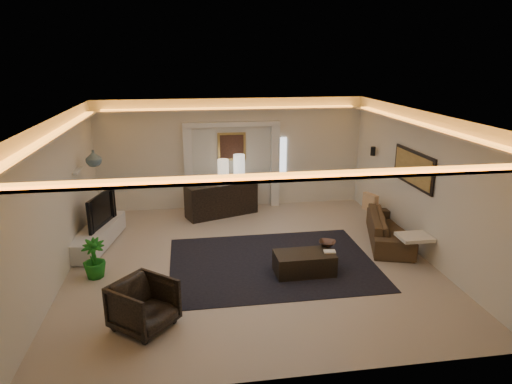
{
  "coord_description": "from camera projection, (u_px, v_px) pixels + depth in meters",
  "views": [
    {
      "loc": [
        -1.17,
        -8.24,
        3.96
      ],
      "look_at": [
        0.2,
        0.6,
        1.25
      ],
      "focal_mm": 31.82,
      "sensor_mm": 36.0,
      "label": 1
    }
  ],
  "objects": [
    {
      "name": "wall_niche",
      "position": [
        78.0,
        170.0,
        9.45
      ],
      "size": [
        0.1,
        0.55,
        0.04
      ],
      "primitive_type": "cube",
      "color": "silver",
      "rests_on": "wall_left"
    },
    {
      "name": "pilaster_left",
      "position": [
        189.0,
        169.0,
        11.84
      ],
      "size": [
        0.22,
        0.2,
        2.2
      ],
      "primitive_type": "cube",
      "color": "silver",
      "rests_on": "ground"
    },
    {
      "name": "wall_sconce",
      "position": [
        373.0,
        151.0,
        11.2
      ],
      "size": [
        0.12,
        0.12,
        0.22
      ],
      "primitive_type": "cylinder",
      "color": "black",
      "rests_on": "wall_right"
    },
    {
      "name": "art_panel_frame",
      "position": [
        414.0,
        168.0,
        9.41
      ],
      "size": [
        0.04,
        1.64,
        0.74
      ],
      "primitive_type": "cube",
      "color": "black",
      "rests_on": "wall_right"
    },
    {
      "name": "daylight_slit",
      "position": [
        282.0,
        156.0,
        12.21
      ],
      "size": [
        0.25,
        0.03,
        1.0
      ],
      "primitive_type": "cube",
      "color": "white",
      "rests_on": "wall_back"
    },
    {
      "name": "painting_frame",
      "position": [
        232.0,
        147.0,
        11.92
      ],
      "size": [
        0.74,
        0.04,
        0.74
      ],
      "primitive_type": "cube",
      "color": "tan",
      "rests_on": "wall_back"
    },
    {
      "name": "area_rug",
      "position": [
        272.0,
        263.0,
        8.98
      ],
      "size": [
        4.0,
        3.0,
        0.01
      ],
      "primitive_type": "cube",
      "color": "black",
      "rests_on": "ground"
    },
    {
      "name": "armchair",
      "position": [
        144.0,
        305.0,
        6.77
      ],
      "size": [
        1.15,
        1.15,
        0.75
      ],
      "primitive_type": "imported",
      "rotation": [
        0.0,
        0.0,
        0.87
      ],
      "color": "black",
      "rests_on": "ground"
    },
    {
      "name": "plant",
      "position": [
        94.0,
        259.0,
        8.32
      ],
      "size": [
        0.43,
        0.43,
        0.74
      ],
      "primitive_type": "imported",
      "rotation": [
        0.0,
        0.0,
        0.03
      ],
      "color": "#166616",
      "rests_on": "ground"
    },
    {
      "name": "lamp_right",
      "position": [
        239.0,
        171.0,
        11.74
      ],
      "size": [
        0.35,
        0.35,
        0.66
      ],
      "primitive_type": "cylinder",
      "rotation": [
        0.0,
        0.0,
        0.23
      ],
      "color": "white",
      "rests_on": "console"
    },
    {
      "name": "tv",
      "position": [
        96.0,
        208.0,
        9.73
      ],
      "size": [
        1.22,
        0.49,
        0.71
      ],
      "primitive_type": "imported",
      "rotation": [
        0.0,
        0.0,
        1.29
      ],
      "color": "black",
      "rests_on": "media_ledge"
    },
    {
      "name": "pilaster_right",
      "position": [
        275.0,
        166.0,
        12.18
      ],
      "size": [
        0.22,
        0.2,
        2.2
      ],
      "primitive_type": "cube",
      "color": "silver",
      "rests_on": "ground"
    },
    {
      "name": "coffee_table",
      "position": [
        304.0,
        263.0,
        8.52
      ],
      "size": [
        1.12,
        0.62,
        0.41
      ],
      "primitive_type": "cube",
      "rotation": [
        0.0,
        0.0,
        0.02
      ],
      "color": "#301E17",
      "rests_on": "ground"
    },
    {
      "name": "wall_left",
      "position": [
        59.0,
        200.0,
        8.18
      ],
      "size": [
        0.0,
        7.0,
        7.0
      ],
      "primitive_type": "plane",
      "rotation": [
        1.57,
        0.0,
        1.57
      ],
      "color": "silver",
      "rests_on": "ground"
    },
    {
      "name": "throw_blanket",
      "position": [
        414.0,
        237.0,
        8.85
      ],
      "size": [
        0.62,
        0.51,
        0.07
      ],
      "primitive_type": "cube",
      "rotation": [
        0.0,
        0.0,
        0.0
      ],
      "color": "white",
      "rests_on": "sofa"
    },
    {
      "name": "media_ledge",
      "position": [
        98.0,
        236.0,
        9.76
      ],
      "size": [
        0.93,
        2.21,
        0.4
      ],
      "primitive_type": "cube",
      "rotation": [
        0.0,
        0.0,
        -0.19
      ],
      "color": "silver",
      "rests_on": "ground"
    },
    {
      "name": "wall_right",
      "position": [
        421.0,
        184.0,
        9.21
      ],
      "size": [
        0.0,
        7.0,
        7.0
      ],
      "primitive_type": "plane",
      "rotation": [
        1.57,
        0.0,
        -1.57
      ],
      "color": "silver",
      "rests_on": "ground"
    },
    {
      "name": "wall_back",
      "position": [
        232.0,
        154.0,
        12.0
      ],
      "size": [
        7.0,
        0.0,
        7.0
      ],
      "primitive_type": "plane",
      "rotation": [
        1.57,
        0.0,
        0.0
      ],
      "color": "silver",
      "rests_on": "ground"
    },
    {
      "name": "alcove_header",
      "position": [
        232.0,
        124.0,
        11.68
      ],
      "size": [
        2.52,
        0.2,
        0.12
      ],
      "primitive_type": "cube",
      "color": "silver",
      "rests_on": "wall_back"
    },
    {
      "name": "console",
      "position": [
        221.0,
        200.0,
        11.6
      ],
      "size": [
        1.9,
        1.15,
        0.91
      ],
      "primitive_type": "cube",
      "rotation": [
        0.0,
        0.0,
        0.35
      ],
      "color": "black",
      "rests_on": "ground"
    },
    {
      "name": "sofa",
      "position": [
        390.0,
        229.0,
        9.93
      ],
      "size": [
        2.28,
        1.45,
        0.62
      ],
      "primitive_type": "imported",
      "rotation": [
        0.0,
        0.0,
        1.26
      ],
      "color": "brown",
      "rests_on": "ground"
    },
    {
      "name": "painting_canvas",
      "position": [
        232.0,
        147.0,
        11.89
      ],
      "size": [
        0.62,
        0.02,
        0.62
      ],
      "primitive_type": "cube",
      "color": "#4C2D1E",
      "rests_on": "wall_back"
    },
    {
      "name": "magazine",
      "position": [
        330.0,
        252.0,
        8.5
      ],
      "size": [
        0.24,
        0.19,
        0.03
      ],
      "primitive_type": "cube",
      "rotation": [
        0.0,
        0.0,
        -0.15
      ],
      "color": "beige",
      "rests_on": "coffee_table"
    },
    {
      "name": "figurine",
      "position": [
        104.0,
        207.0,
        10.29
      ],
      "size": [
        0.19,
        0.19,
        0.39
      ],
      "primitive_type": "cylinder",
      "rotation": [
        0.0,
        0.0,
        0.39
      ],
      "color": "#301F12",
      "rests_on": "media_ledge"
    },
    {
      "name": "bowl",
      "position": [
        327.0,
        243.0,
        8.82
      ],
      "size": [
        0.43,
        0.43,
        0.08
      ],
      "primitive_type": "imported",
      "rotation": [
        0.0,
        0.0,
        -0.43
      ],
      "color": "#442D22",
      "rests_on": "coffee_table"
    },
    {
      "name": "wall_front",
      "position": [
        292.0,
        275.0,
        5.38
      ],
      "size": [
        7.0,
        0.0,
        7.0
      ],
      "primitive_type": "plane",
      "rotation": [
        -1.57,
        0.0,
        0.0
      ],
      "color": "silver",
      "rests_on": "ground"
    },
    {
      "name": "cove_soffit",
      "position": [
        250.0,
        131.0,
        8.35
      ],
      "size": [
        7.0,
        7.0,
        0.04
      ],
      "primitive_type": "cube",
      "color": "silver",
      "rests_on": "ceiling"
    },
    {
      "name": "ginger_jar",
      "position": [
        94.0,
        158.0,
        9.68
      ],
      "size": [
        0.4,
        0.4,
        0.35
      ],
      "primitive_type": "imported",
      "rotation": [
        0.0,
        0.0,
        -0.22
      ],
      "color": "slate",
      "rests_on": "wall_niche"
    },
    {
      "name": "floor",
      "position": [
        251.0,
        260.0,
        9.11
      ],
      "size": [
        7.0,
        7.0,
        0.0
      ],
      "primitive_type": "plane",
      "color": "tan",
      "rests_on": "ground"
    },
    {
      "name": "ceiling",
      "position": [
        250.0,
        115.0,
        8.27
      ],
      "size": [
        7.0,
        7.0,
        0.0
      ],
      "primitive_type": "plane",
      "rotation": [
        3.14,
        0.0,
        0.0
      ],
      "color": "white",
      "rests_on": "ground"
    },
    {
      "name": "art_panel_gold",
      "position": [
        412.0,
        168.0,
        9.41
      ],
      "size": [
        0.02,
        1.5,
        0.62
      ],
      "primitive_type": "cube",
      "color": "tan",
      "rests_on": "wall_right"
    },
    {
      "name": "throw_pillow",
      "position": [
        370.0,
        202.0,
        10.94
      ],
      "size": [
        0.26,
        0.44,
        0.42
      ],
      "primitive_type": "cube",
      "rotation": [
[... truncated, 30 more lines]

